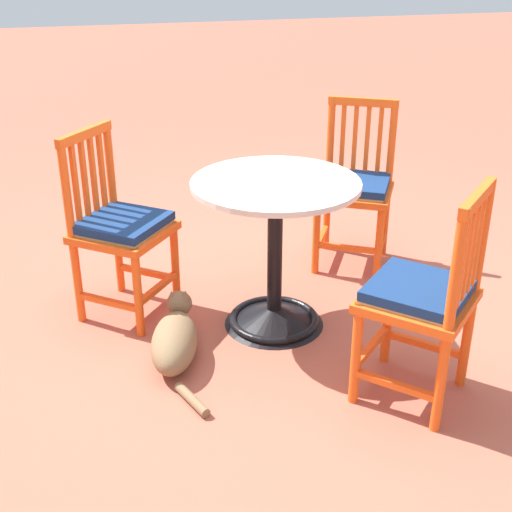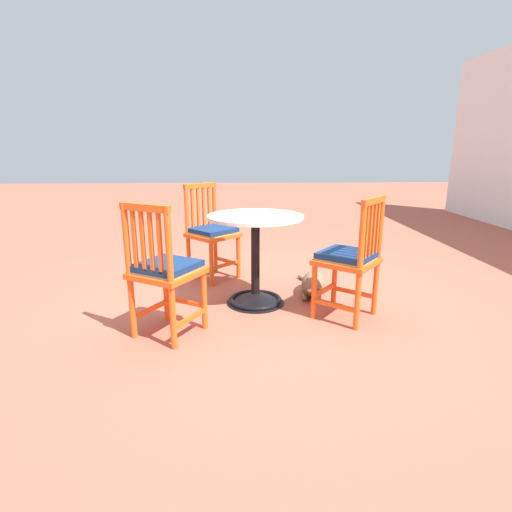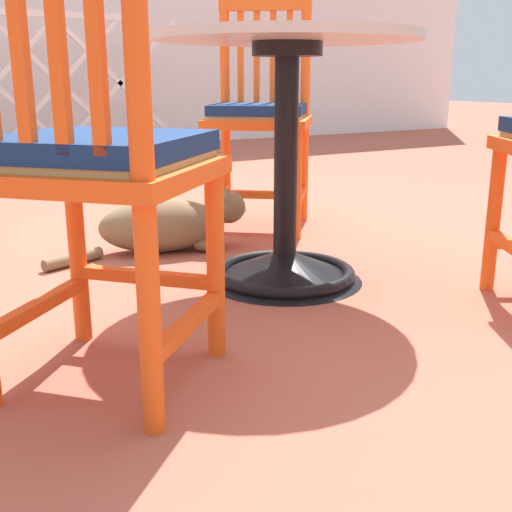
# 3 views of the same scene
# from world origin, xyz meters

# --- Properties ---
(ground_plane) EXTENTS (24.00, 24.00, 0.00)m
(ground_plane) POSITION_xyz_m (0.00, 0.00, 0.00)
(ground_plane) COLOR #AD5642
(cafe_table) EXTENTS (0.76, 0.76, 0.73)m
(cafe_table) POSITION_xyz_m (-0.03, -0.09, 0.28)
(cafe_table) COLOR black
(cafe_table) RESTS_ON ground_plane
(orange_chair_near_fence) EXTENTS (0.56, 0.56, 0.91)m
(orange_chair_near_fence) POSITION_xyz_m (0.28, 0.59, 0.45)
(orange_chair_near_fence) COLOR #EA5619
(orange_chair_near_fence) RESTS_ON ground_plane
(orange_chair_at_corner) EXTENTS (0.57, 0.57, 0.91)m
(orange_chair_at_corner) POSITION_xyz_m (-0.72, -0.48, 0.45)
(orange_chair_at_corner) COLOR #EA5619
(orange_chair_at_corner) RESTS_ON ground_plane
(orange_chair_tucked_in) EXTENTS (0.55, 0.55, 0.91)m
(orange_chair_tucked_in) POSITION_xyz_m (0.52, -0.71, 0.45)
(orange_chair_tucked_in) COLOR #EA5619
(orange_chair_tucked_in) RESTS_ON ground_plane
(tabby_cat) EXTENTS (0.75, 0.31, 0.23)m
(tabby_cat) POSITION_xyz_m (-0.19, 0.41, 0.10)
(tabby_cat) COLOR brown
(tabby_cat) RESTS_ON ground_plane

